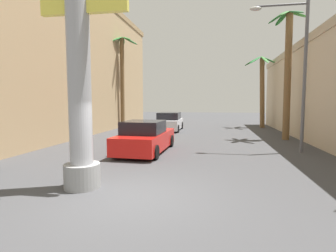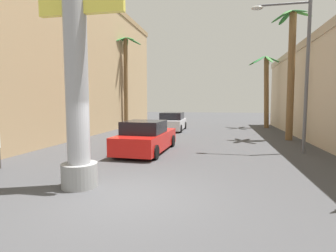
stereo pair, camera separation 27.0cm
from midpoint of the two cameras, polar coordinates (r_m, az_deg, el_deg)
ground_plane at (r=16.59m, az=4.00°, el=-3.31°), size 90.84×90.84×0.00m
building_left at (r=24.04m, az=-21.37°, el=12.13°), size 7.66×24.06×10.96m
neon_sign_pole at (r=8.17m, az=-18.64°, el=21.27°), size 2.84×1.03×9.96m
street_lamp at (r=14.18m, az=26.94°, el=12.42°), size 2.70×0.28×7.19m
car_lead at (r=12.99m, az=-4.18°, el=-2.57°), size 2.18×4.88×1.56m
car_far at (r=22.66m, az=1.27°, el=0.89°), size 2.14×4.41×1.56m
palm_tree_far_left at (r=25.24m, az=-8.83°, el=11.54°), size 2.89×2.84×8.49m
palm_tree_far_right at (r=26.74m, az=20.85°, el=8.18°), size 3.13×3.17×6.79m
palm_tree_mid_right at (r=18.86m, az=25.58°, el=11.67°), size 2.47×2.39×8.25m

